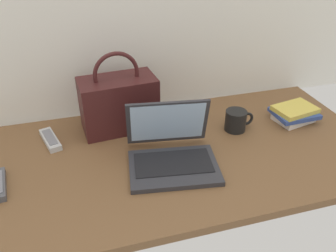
# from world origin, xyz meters

# --- Properties ---
(desk) EXTENTS (1.60, 0.76, 0.03)m
(desk) POSITION_xyz_m (0.00, 0.00, 0.01)
(desk) COLOR brown
(desk) RESTS_ON ground
(laptop) EXTENTS (0.34, 0.32, 0.21)m
(laptop) POSITION_xyz_m (-0.01, -0.05, 0.08)
(laptop) COLOR #2D2D33
(laptop) RESTS_ON desk
(coffee_mug) EXTENTS (0.12, 0.09, 0.09)m
(coffee_mug) POSITION_xyz_m (0.31, 0.09, 0.07)
(coffee_mug) COLOR black
(coffee_mug) RESTS_ON desk
(remote_control_near) EXTENTS (0.09, 0.17, 0.02)m
(remote_control_near) POSITION_xyz_m (-0.43, 0.20, 0.04)
(remote_control_near) COLOR #B7B7B7
(remote_control_near) RESTS_ON desk
(handbag) EXTENTS (0.31, 0.18, 0.33)m
(handbag) POSITION_xyz_m (-0.15, 0.23, 0.15)
(handbag) COLOR #3F1919
(handbag) RESTS_ON desk
(book_stack) EXTENTS (0.19, 0.15, 0.07)m
(book_stack) POSITION_xyz_m (0.58, 0.08, 0.06)
(book_stack) COLOR silver
(book_stack) RESTS_ON desk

